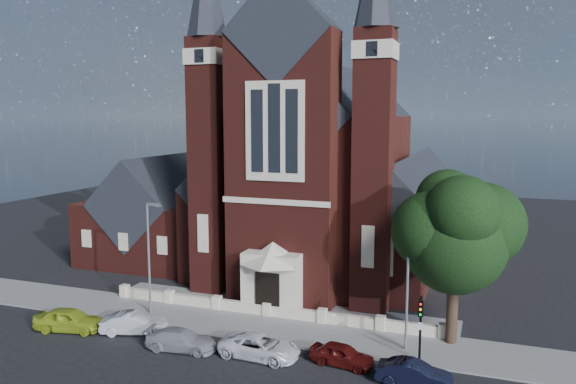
% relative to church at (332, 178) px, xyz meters
% --- Properties ---
extents(ground, '(120.00, 120.00, 0.00)m').
position_rel_church_xyz_m(ground, '(0.00, -7.94, -8.19)').
color(ground, black).
rests_on(ground, ground).
extents(pavement_strip, '(60.00, 5.00, 0.12)m').
position_rel_church_xyz_m(pavement_strip, '(0.00, -18.44, -8.19)').
color(pavement_strip, slate).
rests_on(pavement_strip, ground).
extents(forecourt_paving, '(26.00, 3.00, 0.14)m').
position_rel_church_xyz_m(forecourt_paving, '(0.00, -14.44, -8.19)').
color(forecourt_paving, slate).
rests_on(forecourt_paving, ground).
extents(forecourt_wall, '(24.00, 0.40, 0.90)m').
position_rel_church_xyz_m(forecourt_wall, '(0.00, -16.44, -8.19)').
color(forecourt_wall, beige).
rests_on(forecourt_wall, ground).
extents(church, '(20.01, 34.90, 29.20)m').
position_rel_church_xyz_m(church, '(0.00, 0.00, 0.00)').
color(church, '#4E1A15').
rests_on(church, ground).
extents(parish_hall, '(12.00, 12.20, 10.24)m').
position_rel_church_xyz_m(parish_hall, '(-16.00, -4.94, -4.17)').
color(parish_hall, '#4E1A15').
rests_on(parish_hall, ground).
extents(street_tree, '(6.40, 6.60, 10.70)m').
position_rel_church_xyz_m(street_tree, '(12.60, -17.23, -1.23)').
color(street_tree, black).
rests_on(street_tree, ground).
extents(street_lamp_left, '(1.16, 0.22, 8.09)m').
position_rel_church_xyz_m(street_lamp_left, '(-7.91, -18.94, -3.59)').
color(street_lamp_left, gray).
rests_on(street_lamp_left, ground).
extents(street_lamp_right, '(1.16, 0.22, 8.09)m').
position_rel_church_xyz_m(street_lamp_right, '(10.09, -18.94, -3.59)').
color(street_lamp_right, gray).
rests_on(street_lamp_right, ground).
extents(traffic_signal, '(0.28, 0.42, 4.00)m').
position_rel_church_xyz_m(traffic_signal, '(11.00, -20.52, -5.60)').
color(traffic_signal, black).
rests_on(traffic_signal, ground).
extents(car_lime_van, '(4.80, 2.72, 1.54)m').
position_rel_church_xyz_m(car_lime_van, '(-11.30, -23.37, -7.42)').
color(car_lime_van, '#A2B624').
rests_on(car_lime_van, ground).
extents(car_silver_a, '(4.47, 2.79, 1.39)m').
position_rel_church_xyz_m(car_silver_a, '(-6.99, -22.31, -7.49)').
color(car_silver_a, '#B5B9BD').
rests_on(car_silver_a, ground).
extents(car_silver_b, '(4.54, 2.22, 1.27)m').
position_rel_church_xyz_m(car_silver_b, '(-2.78, -23.50, -7.55)').
color(car_silver_b, '#9E9FA5').
rests_on(car_silver_b, ground).
extents(car_white_suv, '(4.91, 2.43, 1.34)m').
position_rel_church_xyz_m(car_white_suv, '(2.10, -22.86, -7.52)').
color(car_white_suv, white).
rests_on(car_white_suv, ground).
extents(car_dark_red, '(3.89, 2.02, 1.26)m').
position_rel_church_xyz_m(car_dark_red, '(6.90, -22.20, -7.55)').
color(car_dark_red, '#500F0D').
rests_on(car_dark_red, ground).
extents(car_navy, '(3.98, 1.49, 1.30)m').
position_rel_church_xyz_m(car_navy, '(11.06, -23.26, -7.54)').
color(car_navy, black).
rests_on(car_navy, ground).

